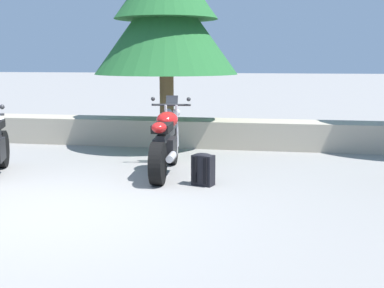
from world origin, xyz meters
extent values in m
plane|color=gray|center=(0.00, 0.00, 0.00)|extent=(120.00, 120.00, 0.00)
cube|color=#A89E89|center=(0.00, 4.80, 0.28)|extent=(36.00, 0.80, 0.55)
cylinder|color=black|center=(-1.88, 2.13, 0.31)|extent=(0.39, 0.64, 0.62)
sphere|color=#2D2D30|center=(-1.14, 1.00, 1.13)|extent=(0.07, 0.07, 0.07)
cylinder|color=black|center=(0.87, 2.88, 0.31)|extent=(0.18, 0.63, 0.62)
cylinder|color=black|center=(0.97, 1.45, 0.31)|extent=(0.22, 0.63, 0.62)
cylinder|color=silver|center=(0.87, 2.88, 0.31)|extent=(0.19, 0.39, 0.38)
cube|color=black|center=(0.93, 2.11, 0.41)|extent=(0.35, 0.50, 0.34)
cube|color=#2D2D30|center=(0.92, 2.21, 0.61)|extent=(0.22, 1.11, 0.12)
ellipsoid|color=red|center=(0.91, 2.36, 0.83)|extent=(0.38, 0.54, 0.26)
cube|color=black|center=(0.94, 1.88, 0.77)|extent=(0.30, 0.58, 0.12)
ellipsoid|color=red|center=(0.96, 1.59, 0.81)|extent=(0.24, 0.29, 0.16)
cylinder|color=#2D2D30|center=(0.88, 2.80, 1.03)|extent=(0.66, 0.08, 0.04)
sphere|color=silver|center=(0.80, 2.94, 0.89)|extent=(0.13, 0.13, 0.13)
sphere|color=silver|center=(0.94, 2.95, 0.89)|extent=(0.13, 0.13, 0.13)
cube|color=#26282D|center=(0.87, 2.90, 1.09)|extent=(0.21, 0.11, 0.18)
cylinder|color=silver|center=(1.12, 1.70, 0.36)|extent=(0.14, 0.39, 0.11)
cylinder|color=silver|center=(0.79, 2.84, 0.67)|extent=(0.06, 0.17, 0.73)
cylinder|color=silver|center=(0.96, 2.85, 0.67)|extent=(0.06, 0.17, 0.73)
sphere|color=#2D2D30|center=(0.58, 2.74, 1.13)|extent=(0.07, 0.07, 0.07)
sphere|color=#2D2D30|center=(1.18, 2.78, 1.13)|extent=(0.07, 0.07, 0.07)
cube|color=black|center=(1.62, 1.52, 0.22)|extent=(0.34, 0.27, 0.44)
cube|color=black|center=(1.66, 1.63, 0.18)|extent=(0.24, 0.12, 0.24)
ellipsoid|color=black|center=(1.62, 1.52, 0.43)|extent=(0.32, 0.25, 0.08)
cube|color=black|center=(1.51, 1.44, 0.24)|extent=(0.06, 0.04, 0.37)
cube|color=black|center=(1.67, 1.39, 0.24)|extent=(0.06, 0.04, 0.37)
cylinder|color=brown|center=(0.39, 4.61, 1.17)|extent=(0.29, 0.29, 1.25)
cone|color=#23602D|center=(0.39, 4.61, 2.47)|extent=(2.88, 2.88, 1.97)
camera|label=1|loc=(2.67, -5.42, 1.79)|focal=47.06mm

